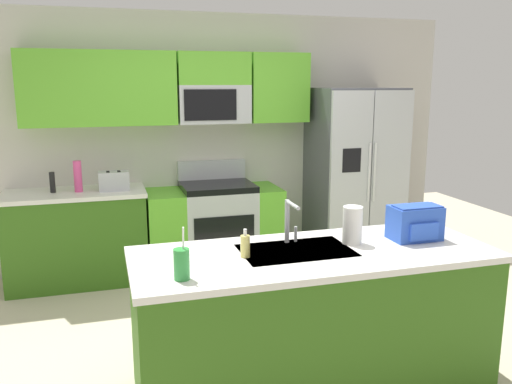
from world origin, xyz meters
TOP-DOWN VIEW (x-y plane):
  - ground_plane at (0.00, 0.00)m, footprint 9.00×9.00m
  - kitchen_wall_unit at (-0.14, 2.08)m, footprint 5.20×0.43m
  - back_counter at (-1.41, 1.80)m, footprint 1.30×0.63m
  - range_oven at (-0.07, 1.80)m, footprint 1.36×0.61m
  - refrigerator at (1.46, 1.73)m, footprint 0.90×0.76m
  - island_counter at (0.06, -0.50)m, footprint 2.22×0.85m
  - toaster at (-1.05, 1.75)m, footprint 0.28×0.16m
  - pepper_mill at (-1.60, 1.80)m, footprint 0.05×0.05m
  - bottle_pink at (-1.37, 1.77)m, footprint 0.07×0.07m
  - sink_faucet at (-0.03, -0.31)m, footprint 0.08×0.21m
  - drink_cup_green at (-0.78, -0.74)m, footprint 0.08×0.08m
  - soap_dispenser at (-0.37, -0.49)m, footprint 0.06×0.06m
  - paper_towel_roll at (0.36, -0.42)m, footprint 0.12×0.12m
  - backpack at (0.79, -0.46)m, footprint 0.32×0.22m

SIDE VIEW (x-z plane):
  - ground_plane at x=0.00m, z-range 0.00..0.00m
  - range_oven at x=-0.07m, z-range -0.11..0.99m
  - back_counter at x=-1.41m, z-range 0.00..0.90m
  - island_counter at x=0.06m, z-range 0.00..0.90m
  - refrigerator at x=1.46m, z-range 0.00..1.85m
  - soap_dispenser at x=-0.37m, z-range 0.88..1.05m
  - drink_cup_green at x=-0.78m, z-range 0.84..1.13m
  - toaster at x=-1.05m, z-range 0.90..1.08m
  - pepper_mill at x=-1.60m, z-range 0.90..1.09m
  - backpack at x=0.79m, z-range 0.90..1.13m
  - paper_towel_roll at x=0.36m, z-range 0.90..1.14m
  - bottle_pink at x=-1.37m, z-range 0.90..1.19m
  - sink_faucet at x=-0.03m, z-range 0.93..1.21m
  - kitchen_wall_unit at x=-0.14m, z-range 0.17..2.77m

